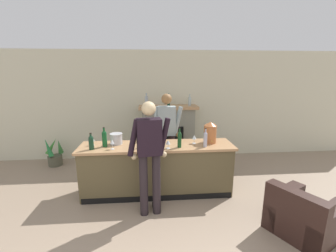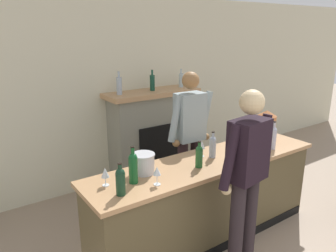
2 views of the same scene
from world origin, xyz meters
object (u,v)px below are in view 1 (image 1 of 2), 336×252
at_px(wine_bottle_port_short, 180,139).
at_px(wine_glass_mid_counter, 194,137).
at_px(wine_glass_front_left, 168,142).
at_px(copper_dispenser, 210,132).
at_px(wine_glass_back_row, 112,142).
at_px(fireplace_stone, 168,133).
at_px(potted_plant_corner, 55,155).
at_px(ice_bucket_steel, 116,139).
at_px(wine_bottle_burgundy_dark, 91,142).
at_px(person_bartender, 167,133).
at_px(wine_bottle_rose_blush, 162,137).
at_px(wine_bottle_cabernet_heavy, 105,138).
at_px(wine_glass_by_dispenser, 93,139).
at_px(person_customer, 150,154).
at_px(wine_glass_front_right, 157,136).
at_px(wine_bottle_riesling_slim, 146,140).
at_px(wine_bottle_merlot_tall, 206,139).
at_px(armchair_black, 302,218).

relative_size(wine_bottle_port_short, wine_glass_mid_counter, 2.20).
height_order(wine_bottle_port_short, wine_glass_front_left, wine_bottle_port_short).
distance_m(copper_dispenser, wine_glass_back_row, 1.76).
distance_m(fireplace_stone, potted_plant_corner, 2.83).
height_order(ice_bucket_steel, wine_bottle_burgundy_dark, wine_bottle_burgundy_dark).
distance_m(wine_bottle_burgundy_dark, wine_glass_front_left, 1.30).
bearing_deg(person_bartender, wine_bottle_rose_blush, -103.19).
xyz_separation_m(wine_bottle_port_short, wine_bottle_cabernet_heavy, (-1.30, 0.15, 0.00)).
bearing_deg(ice_bucket_steel, wine_glass_by_dispenser, -174.88).
xyz_separation_m(person_customer, wine_bottle_port_short, (0.52, 0.48, 0.09)).
height_order(wine_glass_front_left, wine_glass_front_right, wine_glass_front_right).
bearing_deg(wine_glass_back_row, wine_bottle_port_short, 0.19).
distance_m(wine_bottle_riesling_slim, wine_glass_front_right, 0.29).
relative_size(wine_bottle_merlot_tall, wine_glass_mid_counter, 2.11).
xyz_separation_m(wine_bottle_burgundy_dark, wine_glass_by_dispenser, (-0.03, 0.23, -0.01)).
relative_size(armchair_black, potted_plant_corner, 1.49).
distance_m(person_bartender, copper_dispenser, 0.94).
bearing_deg(person_bartender, wine_glass_mid_counter, -50.86).
height_order(wine_glass_back_row, wine_glass_front_right, wine_glass_front_right).
bearing_deg(ice_bucket_steel, person_customer, -51.86).
bearing_deg(wine_bottle_cabernet_heavy, ice_bucket_steel, 35.67).
height_order(wine_bottle_riesling_slim, wine_bottle_cabernet_heavy, wine_bottle_cabernet_heavy).
relative_size(fireplace_stone, armchair_black, 1.64).
relative_size(potted_plant_corner, wine_glass_back_row, 4.05).
relative_size(wine_bottle_riesling_slim, wine_bottle_rose_blush, 0.95).
relative_size(ice_bucket_steel, wine_glass_by_dispenser, 1.32).
bearing_deg(person_customer, wine_glass_mid_counter, 39.39).
bearing_deg(wine_glass_by_dispenser, wine_bottle_cabernet_heavy, -22.19).
xyz_separation_m(person_bartender, wine_bottle_merlot_tall, (0.62, -0.77, 0.08)).
bearing_deg(copper_dispenser, person_customer, -148.04).
relative_size(fireplace_stone, wine_bottle_burgundy_dark, 5.99).
bearing_deg(wine_bottle_rose_blush, copper_dispenser, 0.99).
xyz_separation_m(person_customer, wine_glass_back_row, (-0.63, 0.47, 0.06)).
height_order(person_customer, wine_glass_mid_counter, person_customer).
distance_m(armchair_black, wine_glass_mid_counter, 2.00).
distance_m(person_customer, copper_dispenser, 1.32).
xyz_separation_m(person_bartender, wine_glass_by_dispenser, (-1.37, -0.52, 0.06)).
bearing_deg(wine_bottle_riesling_slim, ice_bucket_steel, 159.43).
xyz_separation_m(wine_bottle_burgundy_dark, wine_bottle_cabernet_heavy, (0.20, 0.13, 0.03)).
relative_size(armchair_black, wine_bottle_riesling_slim, 3.80).
relative_size(armchair_black, wine_glass_by_dispenser, 6.13).
height_order(wine_bottle_rose_blush, wine_glass_back_row, wine_bottle_rose_blush).
bearing_deg(armchair_black, wine_glass_back_row, 157.38).
distance_m(wine_glass_front_left, wine_glass_by_dispenser, 1.36).
distance_m(wine_glass_by_dispenser, wine_glass_front_right, 1.15).
height_order(wine_bottle_riesling_slim, wine_bottle_burgundy_dark, wine_bottle_burgundy_dark).
bearing_deg(person_customer, wine_bottle_riesling_slim, 96.73).
bearing_deg(person_customer, wine_bottle_merlot_tall, 25.79).
relative_size(person_bartender, wine_glass_front_left, 11.92).
bearing_deg(wine_bottle_merlot_tall, wine_glass_back_row, 179.87).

